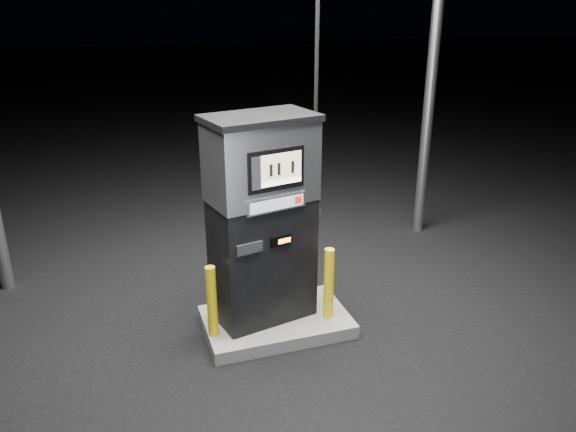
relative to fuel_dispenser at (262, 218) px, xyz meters
name	(u,v)px	position (x,y,z in m)	size (l,w,h in m)	color
ground	(276,327)	(0.11, -0.09, -1.31)	(80.00, 80.00, 0.00)	black
pump_island	(276,322)	(0.11, -0.09, -1.24)	(1.60, 1.00, 0.15)	slate
fuel_dispenser	(262,218)	(0.00, 0.00, 0.00)	(1.31, 0.89, 4.70)	black
bollard_left	(212,302)	(-0.62, -0.23, -0.76)	(0.11, 0.11, 0.80)	yellow
bollard_right	(329,284)	(0.66, -0.28, -0.75)	(0.11, 0.11, 0.83)	yellow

